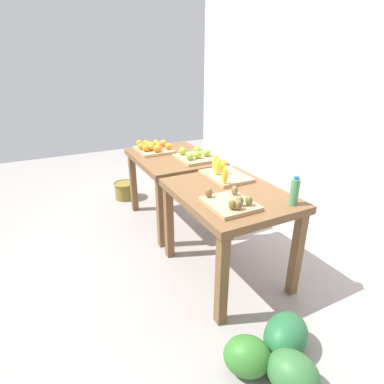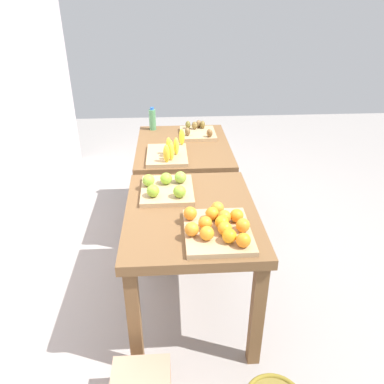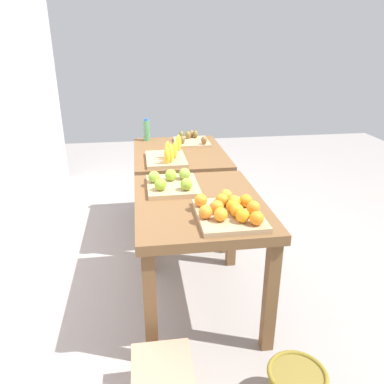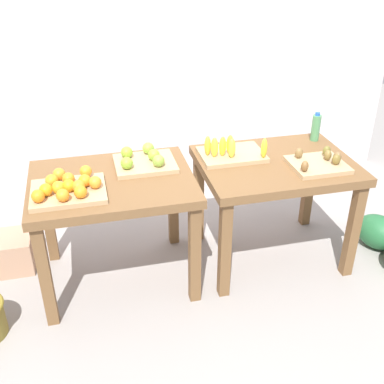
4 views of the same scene
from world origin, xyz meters
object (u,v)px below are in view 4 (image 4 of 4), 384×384
(display_table_left, at_px, (113,195))
(banana_crate, at_px, (231,152))
(orange_bin, at_px, (68,188))
(cardboard_produce_box, at_px, (5,253))
(apple_bin, at_px, (144,161))
(display_table_right, at_px, (275,176))
(kiwi_bin, at_px, (319,163))
(water_bottle, at_px, (316,127))

(display_table_left, bearing_deg, banana_crate, 8.69)
(orange_bin, distance_m, cardboard_produce_box, 0.98)
(orange_bin, height_order, cardboard_produce_box, orange_bin)
(apple_bin, relative_size, banana_crate, 0.91)
(display_table_right, bearing_deg, orange_bin, -174.58)
(display_table_left, xyz_separation_m, banana_crate, (0.83, 0.13, 0.16))
(cardboard_produce_box, bearing_deg, display_table_left, -20.69)
(orange_bin, bearing_deg, display_table_right, 5.42)
(display_table_left, xyz_separation_m, kiwi_bin, (1.36, -0.14, 0.15))
(orange_bin, height_order, apple_bin, apple_bin)
(banana_crate, distance_m, kiwi_bin, 0.59)
(apple_bin, bearing_deg, kiwi_bin, -14.51)
(display_table_right, bearing_deg, cardboard_produce_box, 171.09)
(kiwi_bin, bearing_deg, water_bottle, 66.84)
(orange_bin, distance_m, water_bottle, 1.85)
(apple_bin, bearing_deg, water_bottle, 5.53)
(display_table_left, height_order, orange_bin, orange_bin)
(display_table_right, xyz_separation_m, apple_bin, (-0.89, 0.15, 0.15))
(water_bottle, xyz_separation_m, cardboard_produce_box, (-2.33, 0.03, -0.76))
(display_table_left, xyz_separation_m, cardboard_produce_box, (-0.79, 0.30, -0.54))
(kiwi_bin, bearing_deg, banana_crate, 152.67)
(apple_bin, bearing_deg, display_table_right, -9.38)
(display_table_right, distance_m, orange_bin, 1.40)
(display_table_right, relative_size, apple_bin, 2.60)
(apple_bin, distance_m, cardboard_produce_box, 1.25)
(display_table_left, height_order, apple_bin, apple_bin)
(orange_bin, relative_size, apple_bin, 1.10)
(banana_crate, distance_m, cardboard_produce_box, 1.78)
(display_table_left, relative_size, kiwi_bin, 2.89)
(apple_bin, bearing_deg, cardboard_produce_box, 171.50)
(kiwi_bin, relative_size, cardboard_produce_box, 0.90)
(display_table_right, xyz_separation_m, banana_crate, (-0.29, 0.13, 0.16))
(banana_crate, bearing_deg, water_bottle, 11.69)
(display_table_left, height_order, cardboard_produce_box, display_table_left)
(kiwi_bin, height_order, water_bottle, water_bottle)
(banana_crate, relative_size, kiwi_bin, 1.22)
(display_table_right, distance_m, banana_crate, 0.35)
(display_table_left, bearing_deg, display_table_right, 0.00)
(display_table_left, height_order, kiwi_bin, kiwi_bin)
(display_table_right, xyz_separation_m, cardboard_produce_box, (-1.91, 0.30, -0.54))
(orange_bin, bearing_deg, kiwi_bin, -0.45)
(kiwi_bin, bearing_deg, display_table_right, 148.59)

